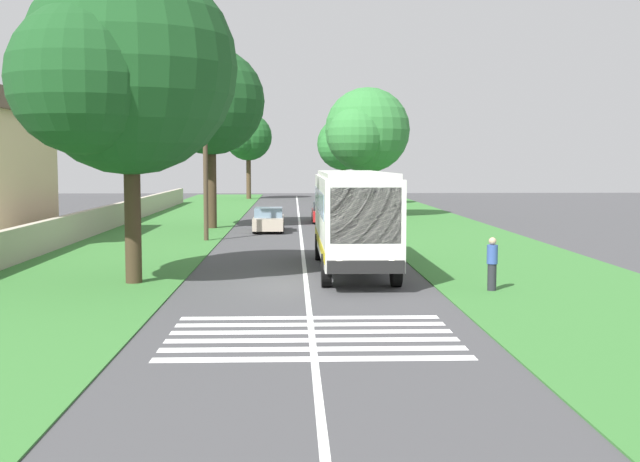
{
  "coord_description": "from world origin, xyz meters",
  "views": [
    {
      "loc": [
        -26.5,
        0.44,
        4.1
      ],
      "look_at": [
        2.83,
        -0.54,
        1.6
      ],
      "focal_mm": 45.65,
      "sensor_mm": 36.0,
      "label": 1
    }
  ],
  "objects": [
    {
      "name": "ground",
      "position": [
        0.0,
        0.0,
        0.0
      ],
      "size": [
        160.0,
        160.0,
        0.0
      ],
      "primitive_type": "plane",
      "color": "#424244"
    },
    {
      "name": "grass_verge_left",
      "position": [
        15.0,
        8.2,
        0.02
      ],
      "size": [
        120.0,
        8.0,
        0.04
      ],
      "primitive_type": "cube",
      "color": "#387533",
      "rests_on": "ground"
    },
    {
      "name": "grass_verge_right",
      "position": [
        15.0,
        -8.2,
        0.02
      ],
      "size": [
        120.0,
        8.0,
        0.04
      ],
      "primitive_type": "cube",
      "color": "#387533",
      "rests_on": "ground"
    },
    {
      "name": "centre_line",
      "position": [
        15.0,
        0.0,
        0.0
      ],
      "size": [
        110.0,
        0.16,
        0.01
      ],
      "primitive_type": "cube",
      "color": "silver",
      "rests_on": "ground"
    },
    {
      "name": "coach_bus",
      "position": [
        3.86,
        -1.8,
        2.15
      ],
      "size": [
        11.16,
        2.62,
        3.73
      ],
      "color": "silver",
      "rests_on": "ground"
    },
    {
      "name": "zebra_crossing",
      "position": [
        -7.61,
        0.0,
        0.0
      ],
      "size": [
        4.95,
        6.8,
        0.01
      ],
      "color": "silver",
      "rests_on": "ground"
    },
    {
      "name": "trailing_car_0",
      "position": [
        21.25,
        1.87,
        0.67
      ],
      "size": [
        4.3,
        1.78,
        1.43
      ],
      "color": "#B7A893",
      "rests_on": "ground"
    },
    {
      "name": "trailing_car_1",
      "position": [
        28.23,
        -1.74,
        0.67
      ],
      "size": [
        4.3,
        1.78,
        1.43
      ],
      "color": "#B21E1E",
      "rests_on": "ground"
    },
    {
      "name": "roadside_tree_left_0",
      "position": [
        23.58,
        5.54,
        7.61
      ],
      "size": [
        7.43,
        6.51,
        10.99
      ],
      "color": "#3D2D1E",
      "rests_on": "grass_verge_left"
    },
    {
      "name": "roadside_tree_left_1",
      "position": [
        0.89,
        6.01,
        7.0
      ],
      "size": [
        8.63,
        7.11,
        10.72
      ],
      "color": "#3D2D1E",
      "rests_on": "grass_verge_left"
    },
    {
      "name": "roadside_tree_left_2",
      "position": [
        63.35,
        5.43,
        6.64
      ],
      "size": [
        6.4,
        5.16,
        9.36
      ],
      "color": "#4C3826",
      "rests_on": "grass_verge_left"
    },
    {
      "name": "roadside_tree_right_0",
      "position": [
        33.23,
        -4.85,
        6.26
      ],
      "size": [
        7.24,
        6.23,
        9.5
      ],
      "color": "#4C3826",
      "rests_on": "grass_verge_right"
    },
    {
      "name": "roadside_tree_right_1",
      "position": [
        50.81,
        -5.96,
        5.75
      ],
      "size": [
        5.58,
        4.52,
        8.12
      ],
      "color": "#3D2D1E",
      "rests_on": "grass_verge_right"
    },
    {
      "name": "roadside_tree_right_2",
      "position": [
        62.64,
        -4.93,
        5.89
      ],
      "size": [
        6.96,
        5.77,
        8.91
      ],
      "color": "brown",
      "rests_on": "grass_verge_right"
    },
    {
      "name": "utility_pole",
      "position": [
        15.64,
        4.94,
        3.93
      ],
      "size": [
        0.24,
        1.4,
        7.5
      ],
      "color": "#473828",
      "rests_on": "grass_verge_left"
    },
    {
      "name": "roadside_wall",
      "position": [
        20.0,
        11.6,
        0.75
      ],
      "size": [
        70.0,
        0.4,
        1.43
      ],
      "primitive_type": "cube",
      "color": "#B2A893",
      "rests_on": "grass_verge_left"
    },
    {
      "name": "pedestrian",
      "position": [
        -1.22,
        -5.85,
        0.91
      ],
      "size": [
        0.34,
        0.34,
        1.69
      ],
      "color": "#26262D",
      "rests_on": "grass_verge_right"
    }
  ]
}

